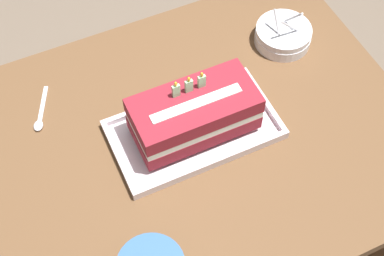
{
  "coord_description": "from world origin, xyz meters",
  "views": [
    {
      "loc": [
        -0.28,
        -0.61,
        1.75
      ],
      "look_at": [
        0.01,
        0.01,
        0.72
      ],
      "focal_mm": 51.12,
      "sensor_mm": 36.0,
      "label": 1
    }
  ],
  "objects_px": {
    "birthday_cake": "(194,114)",
    "bowl_stack": "(283,35)",
    "foil_tray": "(194,131)",
    "serving_spoon_near_tray": "(40,119)"
  },
  "relations": [
    {
      "from": "birthday_cake",
      "to": "bowl_stack",
      "type": "xyz_separation_m",
      "value": [
        0.33,
        0.16,
        -0.05
      ]
    },
    {
      "from": "foil_tray",
      "to": "birthday_cake",
      "type": "bearing_deg",
      "value": 90.0
    },
    {
      "from": "birthday_cake",
      "to": "bowl_stack",
      "type": "height_order",
      "value": "birthday_cake"
    },
    {
      "from": "foil_tray",
      "to": "serving_spoon_near_tray",
      "type": "xyz_separation_m",
      "value": [
        -0.31,
        0.18,
        -0.0
      ]
    },
    {
      "from": "birthday_cake",
      "to": "serving_spoon_near_tray",
      "type": "distance_m",
      "value": 0.37
    },
    {
      "from": "foil_tray",
      "to": "birthday_cake",
      "type": "relative_size",
      "value": 1.38
    },
    {
      "from": "birthday_cake",
      "to": "bowl_stack",
      "type": "bearing_deg",
      "value": 26.09
    },
    {
      "from": "foil_tray",
      "to": "bowl_stack",
      "type": "bearing_deg",
      "value": 26.1
    },
    {
      "from": "birthday_cake",
      "to": "serving_spoon_near_tray",
      "type": "xyz_separation_m",
      "value": [
        -0.31,
        0.18,
        -0.07
      ]
    },
    {
      "from": "foil_tray",
      "to": "birthday_cake",
      "type": "xyz_separation_m",
      "value": [
        0.0,
        0.0,
        0.07
      ]
    }
  ]
}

